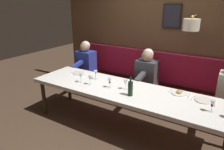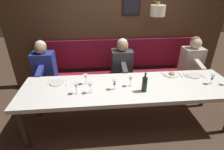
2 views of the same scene
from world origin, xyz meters
The scene contains 17 objects.
ground_plane centered at (0.00, 0.00, 0.00)m, with size 12.00×12.00×0.00m, color #4C3828.
dining_table centered at (0.00, 0.00, 0.68)m, with size 0.90×3.29×0.74m.
banquette_bench centered at (0.89, 0.00, 0.23)m, with size 0.52×3.49×0.45m, color maroon.
back_wall_panel centered at (1.46, -0.01, 1.36)m, with size 0.59×4.69×2.90m.
diner_nearest centered at (0.88, -1.47, 0.82)m, with size 0.60×0.40×0.79m.
diner_near centered at (0.88, -0.02, 0.82)m, with size 0.60×0.40×0.79m.
diner_middle centered at (0.88, 1.49, 0.82)m, with size 0.60×0.40×0.79m.
place_setting_0 centered at (0.23, -1.17, 0.75)m, with size 0.24×0.33×0.01m.
place_setting_1 centered at (0.30, -0.81, 0.75)m, with size 0.24×0.31×0.05m.
place_setting_2 centered at (0.20, 1.12, 0.75)m, with size 0.24×0.32×0.01m.
wine_glass_0 centered at (-0.13, 0.78, 0.86)m, with size 0.07×0.07×0.16m.
wine_glass_1 centered at (0.01, -0.02, 0.86)m, with size 0.07×0.07×0.16m.
wine_glass_3 centered at (-0.13, 0.58, 0.86)m, with size 0.07×0.07×0.16m.
wine_glass_4 centered at (-0.06, 0.23, 0.86)m, with size 0.07×0.07×0.16m.
wine_glass_5 centered at (0.13, 0.66, 0.86)m, with size 0.07×0.07×0.16m.
wine_glass_6 centered at (-0.04, -1.30, 0.86)m, with size 0.07×0.07×0.16m.
wine_bottle centered at (-0.16, -0.19, 0.86)m, with size 0.08×0.08×0.30m.
Camera 2 is at (-2.28, 0.48, 2.13)m, focal length 28.03 mm.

